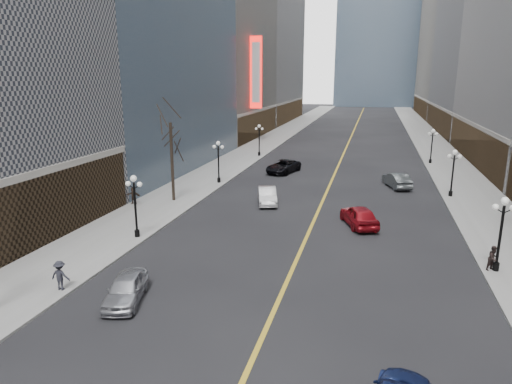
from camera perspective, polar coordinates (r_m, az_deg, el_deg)
The scene contains 21 objects.
sidewalk_east at distance 69.54m, azimuth 22.40°, elevation 3.82°, with size 6.00×230.00×0.15m, color gray.
sidewalk_west at distance 71.25m, azimuth -0.54°, elevation 5.12°, with size 6.00×230.00×0.15m, color gray.
lane_line at distance 78.87m, azimuth 11.31°, elevation 5.68°, with size 0.25×200.00×0.02m, color gold.
bldg_east_d at distance 150.46m, azimuth 25.94°, elevation 20.46°, with size 26.60×46.60×62.80m.
bldg_west_c at distance 92.59m, azimuth -7.92°, elevation 22.69°, with size 26.60×30.60×50.80m.
streetlamp_east_1 at distance 30.13m, azimuth 28.34°, elevation -3.82°, with size 1.26×0.44×4.52m.
streetlamp_east_2 at distance 47.30m, azimuth 23.43°, elevation 2.76°, with size 1.26×0.44×4.52m.
streetlamp_east_3 at distance 64.93m, azimuth 21.15°, elevation 5.80°, with size 1.26×0.44×4.52m.
streetlamp_west_1 at distance 33.33m, azimuth -14.90°, elevation -0.95°, with size 1.26×0.44×4.52m.
streetlamp_west_2 at distance 49.40m, azimuth -4.72°, elevation 4.33°, with size 1.26×0.44×4.52m.
streetlamp_west_3 at distance 66.47m, azimuth 0.40°, elevation 6.92°, with size 1.26×0.44×4.52m.
theatre_marquee at distance 80.51m, azimuth 0.02°, elevation 14.69°, with size 2.00×0.55×12.00m.
tree_west_far at distance 42.21m, azimuth -10.60°, elevation 7.03°, with size 3.60×3.60×7.92m.
car_nb_near at distance 25.01m, azimuth -15.94°, elevation -11.52°, with size 1.70×4.22×1.44m, color #AFB0B7.
car_nb_mid at distance 41.84m, azimuth 1.42°, elevation -0.46°, with size 1.58×4.54×1.49m, color #BBBBBD.
car_nb_far at distance 55.52m, azimuth 3.43°, elevation 3.22°, with size 2.57×5.57×1.55m, color black.
car_sb_mid at distance 36.47m, azimuth 12.76°, elevation -2.91°, with size 1.95×4.85×1.65m, color maroon.
car_sb_far at distance 50.14m, azimuth 17.20°, elevation 1.42°, with size 1.66×4.76×1.57m, color #4B5153.
ped_east_walk at distance 30.68m, azimuth 27.55°, elevation -7.35°, with size 0.74×0.41×1.53m, color black.
ped_west_walk at distance 27.06m, azimuth -23.28°, elevation -9.55°, with size 1.06×0.44×1.64m, color #23232B.
ped_west_far at distance 42.59m, azimuth -15.06°, elevation -0.43°, with size 1.45×0.42×1.56m, color #2F221A.
Camera 1 is at (4.29, 2.06, 11.35)m, focal length 32.00 mm.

